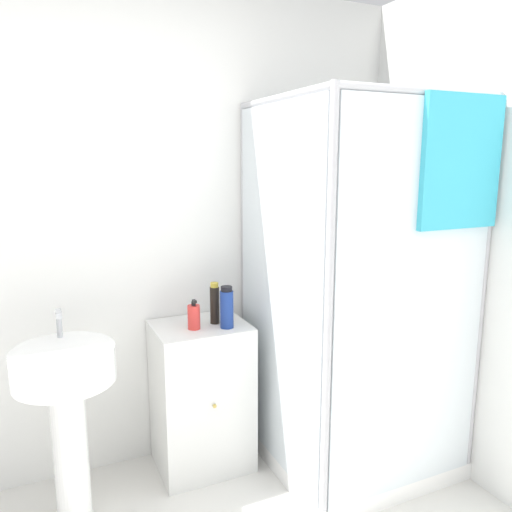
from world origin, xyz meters
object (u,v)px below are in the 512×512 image
(soap_dispenser, at_px, (194,317))
(shampoo_bottle_tall_black, at_px, (215,304))
(sink, at_px, (66,397))
(shampoo_bottle_blue, at_px, (227,308))

(soap_dispenser, distance_m, shampoo_bottle_tall_black, 0.14)
(soap_dispenser, bearing_deg, shampoo_bottle_tall_black, 17.13)
(shampoo_bottle_tall_black, bearing_deg, soap_dispenser, -162.87)
(sink, xyz_separation_m, shampoo_bottle_blue, (0.78, 0.09, 0.28))
(sink, distance_m, shampoo_bottle_tall_black, 0.82)
(shampoo_bottle_tall_black, relative_size, shampoo_bottle_blue, 1.01)
(sink, xyz_separation_m, soap_dispenser, (0.62, 0.14, 0.24))
(sink, height_order, soap_dispenser, sink)
(shampoo_bottle_tall_black, height_order, shampoo_bottle_blue, shampoo_bottle_tall_black)
(shampoo_bottle_blue, bearing_deg, shampoo_bottle_tall_black, 109.50)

